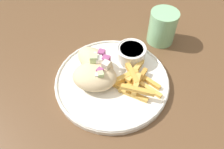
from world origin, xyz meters
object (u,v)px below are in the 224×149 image
(pita_sandwich_near, at_px, (95,77))
(water_glass, at_px, (162,28))
(pita_sandwich_far, at_px, (95,61))
(fries_pile, at_px, (132,81))
(sauce_ramekin, at_px, (131,53))
(plate, at_px, (112,81))

(pita_sandwich_near, relative_size, water_glass, 1.30)
(pita_sandwich_near, bearing_deg, pita_sandwich_far, 97.50)
(water_glass, bearing_deg, fries_pile, -94.86)
(pita_sandwich_far, distance_m, fries_pile, 0.11)
(sauce_ramekin, bearing_deg, pita_sandwich_near, -114.74)
(pita_sandwich_near, distance_m, pita_sandwich_far, 0.05)
(pita_sandwich_near, distance_m, sauce_ramekin, 0.12)
(pita_sandwich_near, relative_size, sauce_ramekin, 1.60)
(pita_sandwich_far, height_order, water_glass, water_glass)
(plate, xyz_separation_m, sauce_ramekin, (0.02, 0.09, 0.03))
(fries_pile, distance_m, water_glass, 0.20)
(plate, height_order, sauce_ramekin, sauce_ramekin)
(plate, distance_m, pita_sandwich_far, 0.06)
(fries_pile, height_order, water_glass, water_glass)
(pita_sandwich_near, bearing_deg, water_glass, 49.99)
(plate, height_order, water_glass, water_glass)
(plate, bearing_deg, fries_pile, 7.05)
(plate, height_order, pita_sandwich_far, pita_sandwich_far)
(plate, distance_m, water_glass, 0.22)
(sauce_ramekin, distance_m, water_glass, 0.13)
(pita_sandwich_far, bearing_deg, fries_pile, 14.54)
(pita_sandwich_far, distance_m, sauce_ramekin, 0.10)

